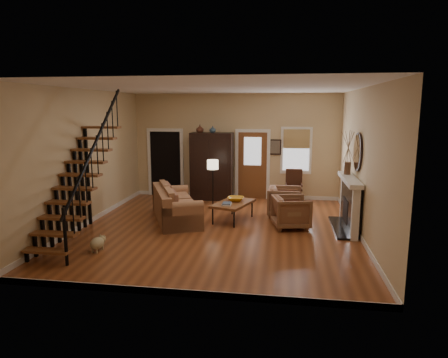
# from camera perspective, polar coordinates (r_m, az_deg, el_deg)

# --- Properties ---
(room) EXTENTS (7.00, 7.33, 3.30)m
(room) POSITION_cam_1_polar(r_m,az_deg,el_deg) (11.06, -1.59, 3.11)
(room) COLOR brown
(room) RESTS_ON ground
(staircase) EXTENTS (0.94, 2.80, 3.20)m
(staircase) POSITION_cam_1_polar(r_m,az_deg,el_deg) (8.94, -20.30, 1.43)
(staircase) COLOR brown
(staircase) RESTS_ON ground
(fireplace) EXTENTS (0.33, 1.95, 2.30)m
(fireplace) POSITION_cam_1_polar(r_m,az_deg,el_deg) (9.90, 17.72, -2.71)
(fireplace) COLOR black
(fireplace) RESTS_ON ground
(armoire) EXTENTS (1.30, 0.60, 2.10)m
(armoire) POSITION_cam_1_polar(r_m,az_deg,el_deg) (12.52, -1.75, 1.83)
(armoire) COLOR black
(armoire) RESTS_ON ground
(vase_a) EXTENTS (0.24, 0.24, 0.25)m
(vase_a) POSITION_cam_1_polar(r_m,az_deg,el_deg) (12.37, -3.47, 7.19)
(vase_a) COLOR #4C2619
(vase_a) RESTS_ON armoire
(vase_b) EXTENTS (0.20, 0.20, 0.21)m
(vase_b) POSITION_cam_1_polar(r_m,az_deg,el_deg) (12.30, -1.63, 7.10)
(vase_b) COLOR #334C60
(vase_b) RESTS_ON armoire
(sofa) EXTENTS (1.78, 2.42, 0.83)m
(sofa) POSITION_cam_1_polar(r_m,az_deg,el_deg) (10.28, -6.84, -3.68)
(sofa) COLOR #986645
(sofa) RESTS_ON ground
(coffee_table) EXTENTS (1.10, 1.43, 0.48)m
(coffee_table) POSITION_cam_1_polar(r_m,az_deg,el_deg) (10.25, 1.30, -4.65)
(coffee_table) COLOR brown
(coffee_table) RESTS_ON ground
(bowl) EXTENTS (0.43, 0.43, 0.11)m
(bowl) POSITION_cam_1_polar(r_m,az_deg,el_deg) (10.31, 1.69, -2.87)
(bowl) COLOR orange
(bowl) RESTS_ON coffee_table
(books) EXTENTS (0.23, 0.31, 0.06)m
(books) POSITION_cam_1_polar(r_m,az_deg,el_deg) (9.91, 0.40, -3.55)
(books) COLOR beige
(books) RESTS_ON coffee_table
(armchair_left) EXTENTS (1.01, 0.99, 0.77)m
(armchair_left) POSITION_cam_1_polar(r_m,az_deg,el_deg) (9.76, 9.57, -4.68)
(armchair_left) COLOR brown
(armchair_left) RESTS_ON ground
(armchair_right) EXTENTS (0.90, 0.88, 0.79)m
(armchair_right) POSITION_cam_1_polar(r_m,az_deg,el_deg) (10.76, 8.65, -3.22)
(armchair_right) COLOR brown
(armchair_right) RESTS_ON ground
(floor_lamp) EXTENTS (0.39, 0.39, 1.40)m
(floor_lamp) POSITION_cam_1_polar(r_m,az_deg,el_deg) (11.45, -1.61, -0.72)
(floor_lamp) COLOR black
(floor_lamp) RESTS_ON ground
(side_chair) EXTENTS (0.54, 0.54, 1.02)m
(side_chair) POSITION_cam_1_polar(r_m,az_deg,el_deg) (12.22, 9.95, -1.09)
(side_chair) COLOR #381D12
(side_chair) RESTS_ON ground
(dog) EXTENTS (0.28, 0.43, 0.29)m
(dog) POSITION_cam_1_polar(r_m,az_deg,el_deg) (8.53, -17.67, -8.87)
(dog) COLOR #C1B484
(dog) RESTS_ON ground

